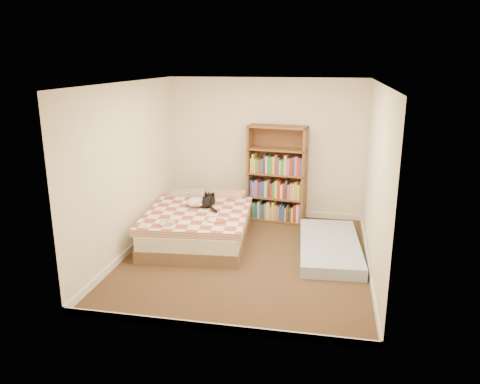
% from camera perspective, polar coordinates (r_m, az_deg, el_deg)
% --- Properties ---
extents(room, '(3.51, 4.01, 2.51)m').
position_cam_1_polar(room, '(6.55, 0.78, 1.70)').
color(room, '#402B1B').
rests_on(room, ground).
extents(bed, '(1.71, 2.26, 0.57)m').
position_cam_1_polar(bed, '(7.57, -4.90, -3.79)').
color(bed, brown).
rests_on(bed, room).
extents(bookshelf, '(1.07, 0.47, 1.71)m').
position_cam_1_polar(bookshelf, '(8.34, 4.49, 0.59)').
color(bookshelf, brown).
rests_on(bookshelf, room).
extents(floor_mattress, '(1.00, 1.99, 0.17)m').
position_cam_1_polar(floor_mattress, '(7.21, 10.86, -6.55)').
color(floor_mattress, '#799ACA').
rests_on(floor_mattress, room).
extents(black_cat, '(0.27, 0.72, 0.16)m').
position_cam_1_polar(black_cat, '(7.60, -3.73, -1.11)').
color(black_cat, black).
rests_on(black_cat, bed).
extents(white_dog, '(0.29, 0.30, 0.14)m').
position_cam_1_polar(white_dog, '(7.56, -5.49, -1.26)').
color(white_dog, white).
rests_on(white_dog, bed).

